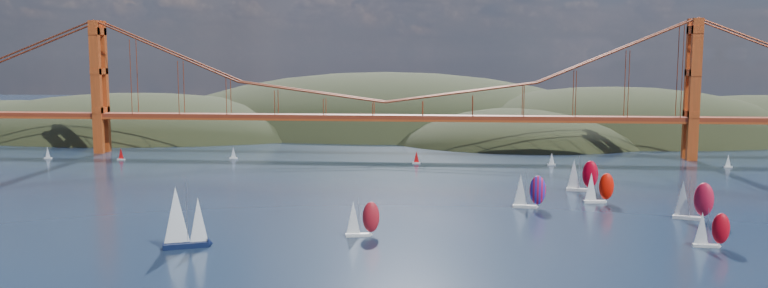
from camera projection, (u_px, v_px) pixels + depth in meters
headlands at (485, 155)px, 399.75m from camera, size 725.00×225.00×96.00m
bridge at (381, 77)px, 301.31m from camera, size 552.00×12.00×55.00m
sloop_navy at (183, 218)px, 159.85m from camera, size 10.21×7.75×14.91m
racer_0 at (362, 218)px, 170.29m from camera, size 8.06×4.38×9.04m
racer_1 at (711, 229)px, 160.63m from camera, size 7.54×3.18×8.58m
racer_2 at (693, 199)px, 187.35m from camera, size 9.76×6.33×10.91m
racer_3 at (598, 187)px, 208.43m from camera, size 8.45×3.78×9.57m
racer_5 at (582, 175)px, 226.29m from camera, size 9.51×4.84×10.68m
racer_rwb at (529, 191)px, 201.63m from camera, size 8.88×3.84×10.09m
distant_boat_1 at (48, 153)px, 296.33m from camera, size 3.00×2.00×4.70m
distant_boat_2 at (121, 154)px, 292.98m from camera, size 3.00×2.00×4.70m
distant_boat_3 at (233, 153)px, 295.95m from camera, size 3.00×2.00×4.70m
distant_boat_4 at (728, 161)px, 273.29m from camera, size 3.00×2.00×4.70m
distant_boat_8 at (552, 159)px, 279.09m from camera, size 3.00×2.00×4.70m
distant_boat_9 at (416, 157)px, 283.41m from camera, size 3.00×2.00×4.70m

